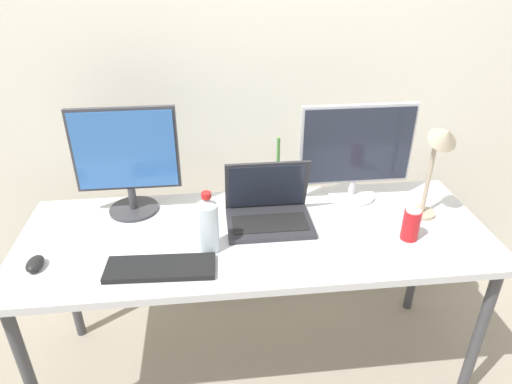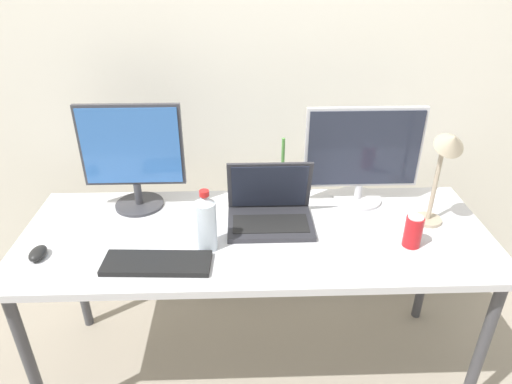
% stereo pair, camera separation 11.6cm
% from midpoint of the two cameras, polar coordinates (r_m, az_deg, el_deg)
% --- Properties ---
extents(ground_plane, '(16.00, 16.00, 0.00)m').
position_cam_midpoint_polar(ground_plane, '(2.30, -1.54, -20.55)').
color(ground_plane, gray).
extents(wall_back, '(7.00, 0.08, 2.60)m').
position_cam_midpoint_polar(wall_back, '(2.13, -3.46, 16.80)').
color(wall_back, silver).
rests_on(wall_back, ground).
extents(work_desk, '(1.84, 0.69, 0.74)m').
position_cam_midpoint_polar(work_desk, '(1.84, -1.82, -6.66)').
color(work_desk, '#424247').
rests_on(work_desk, ground).
extents(monitor_left, '(0.42, 0.20, 0.45)m').
position_cam_midpoint_polar(monitor_left, '(1.91, -17.57, 4.01)').
color(monitor_left, '#38383D').
rests_on(monitor_left, work_desk).
extents(monitor_center, '(0.49, 0.21, 0.43)m').
position_cam_midpoint_polar(monitor_center, '(1.98, 10.80, 5.05)').
color(monitor_center, silver).
rests_on(monitor_center, work_desk).
extents(laptop_silver, '(0.34, 0.25, 0.25)m').
position_cam_midpoint_polar(laptop_silver, '(1.84, -0.25, -2.12)').
color(laptop_silver, '#2D2D33').
rests_on(laptop_silver, work_desk).
extents(keyboard_main, '(0.38, 0.15, 0.02)m').
position_cam_midpoint_polar(keyboard_main, '(1.65, -13.86, -9.25)').
color(keyboard_main, black).
rests_on(keyboard_main, work_desk).
extents(mouse_by_keyboard, '(0.06, 0.09, 0.04)m').
position_cam_midpoint_polar(mouse_by_keyboard, '(1.81, -27.59, -7.99)').
color(mouse_by_keyboard, black).
rests_on(mouse_by_keyboard, work_desk).
extents(water_bottle, '(0.08, 0.08, 0.24)m').
position_cam_midpoint_polar(water_bottle, '(1.66, -8.03, -4.10)').
color(water_bottle, silver).
rests_on(water_bottle, work_desk).
extents(soda_can_near_keyboard, '(0.07, 0.07, 0.13)m').
position_cam_midpoint_polar(soda_can_near_keyboard, '(1.81, 17.08, -3.95)').
color(soda_can_near_keyboard, red).
rests_on(soda_can_near_keyboard, work_desk).
extents(bamboo_vase, '(0.08, 0.08, 0.29)m').
position_cam_midpoint_polar(bamboo_vase, '(1.99, 1.03, 0.60)').
color(bamboo_vase, '#B2D1B7').
rests_on(bamboo_vase, work_desk).
extents(desk_lamp, '(0.11, 0.18, 0.43)m').
position_cam_midpoint_polar(desk_lamp, '(1.85, 20.30, 4.35)').
color(desk_lamp, tan).
rests_on(desk_lamp, work_desk).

